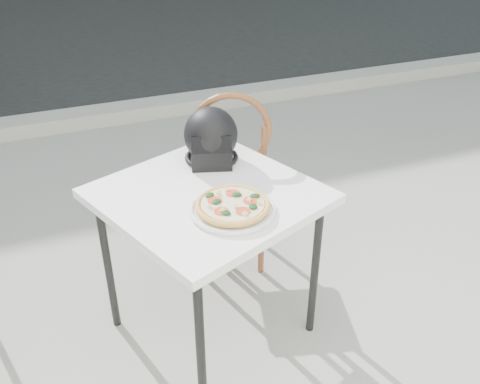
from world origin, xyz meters
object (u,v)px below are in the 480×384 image
object	(u,v)px
helmet	(211,138)
cafe_chair_main	(229,173)
cafe_table_main	(209,206)
pizza	(233,205)
plate	(233,210)

from	to	relation	value
helmet	cafe_chair_main	bearing A→B (deg)	66.02
helmet	cafe_table_main	bearing A→B (deg)	-94.68
helmet	cafe_chair_main	size ratio (longest dim) A/B	0.30
pizza	cafe_chair_main	bearing A→B (deg)	71.04
cafe_table_main	pizza	distance (m)	0.21
cafe_table_main	cafe_chair_main	world-z (taller)	cafe_chair_main
pizza	cafe_chair_main	distance (m)	0.66
cafe_table_main	plate	distance (m)	0.20
cafe_table_main	pizza	size ratio (longest dim) A/B	2.88
plate	cafe_chair_main	size ratio (longest dim) A/B	0.42
helmet	cafe_chair_main	xyz separation A→B (m)	(0.14, 0.16, -0.29)
plate	cafe_chair_main	bearing A→B (deg)	71.03
cafe_table_main	cafe_chair_main	bearing A→B (deg)	59.62
cafe_table_main	pizza	world-z (taller)	pizza
pizza	helmet	size ratio (longest dim) A/B	1.15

